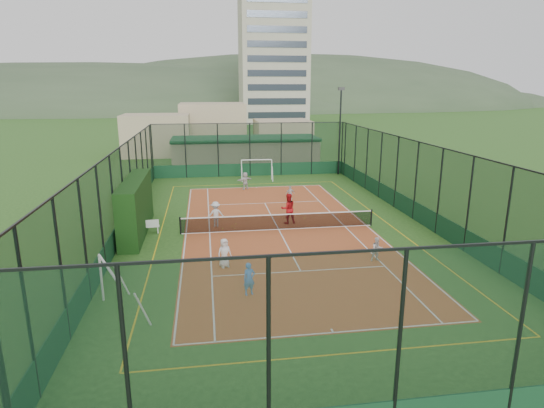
{
  "coord_description": "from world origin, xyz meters",
  "views": [
    {
      "loc": [
        -4.21,
        -25.65,
        8.38
      ],
      "look_at": [
        -0.17,
        1.56,
        1.2
      ],
      "focal_mm": 30.0,
      "sensor_mm": 36.0,
      "label": 1
    }
  ],
  "objects": [
    {
      "name": "futsal_goal_far",
      "position": [
        0.41,
        15.08,
        0.92
      ],
      "size": [
        2.89,
        0.95,
        1.84
      ],
      "primitive_type": null,
      "rotation": [
        0.0,
        0.0,
        -0.04
      ],
      "color": "white",
      "rests_on": "ground"
    },
    {
      "name": "floodlight_ne",
      "position": [
        8.6,
        16.6,
        4.12
      ],
      "size": [
        0.6,
        0.26,
        8.25
      ],
      "primitive_type": null,
      "color": "black",
      "rests_on": "ground"
    },
    {
      "name": "coach",
      "position": [
        0.79,
        1.2,
        0.97
      ],
      "size": [
        1.02,
        0.85,
        1.91
      ],
      "primitive_type": "imported",
      "rotation": [
        0.0,
        0.0,
        3.28
      ],
      "color": "#B21317",
      "rests_on": "court_slab"
    },
    {
      "name": "court_slab",
      "position": [
        0.0,
        0.0,
        0.01
      ],
      "size": [
        11.17,
        23.97,
        0.01
      ],
      "primitive_type": "cube",
      "color": "#A84D25",
      "rests_on": "ground"
    },
    {
      "name": "child_far_right",
      "position": [
        1.94,
        6.59,
        0.61
      ],
      "size": [
        0.74,
        0.42,
        1.19
      ],
      "primitive_type": "imported",
      "rotation": [
        0.0,
        0.0,
        3.34
      ],
      "color": "silver",
      "rests_on": "court_slab"
    },
    {
      "name": "child_near_mid",
      "position": [
        -2.61,
        -8.45,
        0.7
      ],
      "size": [
        0.57,
        0.44,
        1.37
      ],
      "primitive_type": "imported",
      "rotation": [
        0.0,
        0.0,
        0.25
      ],
      "color": "#4F84E0",
      "rests_on": "court_slab"
    },
    {
      "name": "distant_hills",
      "position": [
        0.0,
        150.0,
        0.0
      ],
      "size": [
        200.0,
        60.0,
        24.0
      ],
      "primitive_type": null,
      "color": "#384C33",
      "rests_on": "ground"
    },
    {
      "name": "clubhouse",
      "position": [
        0.0,
        22.0,
        1.57
      ],
      "size": [
        15.2,
        7.2,
        3.15
      ],
      "primitive_type": null,
      "color": "tan",
      "rests_on": "ground"
    },
    {
      "name": "futsal_goal_near",
      "position": [
        -7.9,
        -9.46,
        0.98
      ],
      "size": [
        3.13,
        2.0,
        1.95
      ],
      "primitive_type": null,
      "rotation": [
        0.0,
        0.0,
        1.98
      ],
      "color": "white",
      "rests_on": "ground"
    },
    {
      "name": "hedge_left",
      "position": [
        -8.3,
        0.64,
        1.59
      ],
      "size": [
        1.09,
        7.27,
        3.18
      ],
      "primitive_type": "cube",
      "color": "black",
      "rests_on": "ground"
    },
    {
      "name": "child_far_left",
      "position": [
        -3.7,
        1.2,
        0.79
      ],
      "size": [
        1.08,
        0.7,
        1.56
      ],
      "primitive_type": "imported",
      "rotation": [
        0.0,
        0.0,
        3.27
      ],
      "color": "silver",
      "rests_on": "court_slab"
    },
    {
      "name": "ground",
      "position": [
        0.0,
        0.0,
        0.0
      ],
      "size": [
        300.0,
        300.0,
        0.0
      ],
      "primitive_type": "plane",
      "color": "#2A551D",
      "rests_on": "ground"
    },
    {
      "name": "tennis_net",
      "position": [
        0.0,
        0.0,
        0.53
      ],
      "size": [
        11.67,
        0.12,
        1.06
      ],
      "primitive_type": null,
      "color": "black",
      "rests_on": "ground"
    },
    {
      "name": "child_far_back",
      "position": [
        -0.99,
        11.25,
        0.74
      ],
      "size": [
        1.4,
        0.97,
        1.45
      ],
      "primitive_type": "imported",
      "rotation": [
        0.0,
        0.0,
        3.59
      ],
      "color": "silver",
      "rests_on": "court_slab"
    },
    {
      "name": "child_near_right",
      "position": [
        3.96,
        -5.69,
        0.62
      ],
      "size": [
        0.59,
        0.46,
        1.21
      ],
      "primitive_type": "imported",
      "rotation": [
        0.0,
        0.0,
        0.01
      ],
      "color": "silver",
      "rests_on": "court_slab"
    },
    {
      "name": "child_near_left",
      "position": [
        -3.47,
        -5.33,
        0.71
      ],
      "size": [
        0.8,
        0.67,
        1.4
      ],
      "primitive_type": "imported",
      "rotation": [
        0.0,
        0.0,
        0.38
      ],
      "color": "silver",
      "rests_on": "court_slab"
    },
    {
      "name": "white_bench",
      "position": [
        -7.8,
        0.43,
        0.44
      ],
      "size": [
        1.59,
        0.55,
        0.88
      ],
      "primitive_type": null,
      "rotation": [
        0.0,
        0.0,
        0.08
      ],
      "color": "white",
      "rests_on": "ground"
    },
    {
      "name": "apartment_tower",
      "position": [
        12.0,
        82.0,
        15.0
      ],
      "size": [
        15.0,
        12.0,
        30.0
      ],
      "primitive_type": "cube",
      "color": "beige",
      "rests_on": "ground"
    },
    {
      "name": "perimeter_fence",
      "position": [
        0.0,
        0.0,
        2.5
      ],
      "size": [
        18.12,
        34.12,
        5.0
      ],
      "primitive_type": null,
      "color": "black",
      "rests_on": "ground"
    },
    {
      "name": "tennis_balls",
      "position": [
        -1.4,
        1.13,
        0.04
      ],
      "size": [
        5.44,
        1.52,
        0.07
      ],
      "color": "#CCE033",
      "rests_on": "court_slab"
    }
  ]
}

